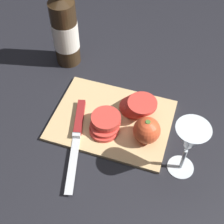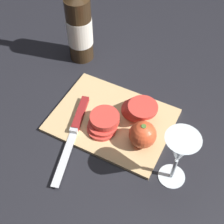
% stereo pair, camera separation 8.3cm
% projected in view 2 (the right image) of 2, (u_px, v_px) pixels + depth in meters
% --- Properties ---
extents(ground_plane, '(3.00, 3.00, 0.00)m').
position_uv_depth(ground_plane, '(112.00, 130.00, 0.85)').
color(ground_plane, black).
extents(cutting_board, '(0.32, 0.24, 0.01)m').
position_uv_depth(cutting_board, '(112.00, 120.00, 0.86)').
color(cutting_board, tan).
rests_on(cutting_board, ground_plane).
extents(wine_bottle, '(0.08, 0.08, 0.33)m').
position_uv_depth(wine_bottle, '(79.00, 26.00, 0.94)').
color(wine_bottle, '#332314').
rests_on(wine_bottle, ground_plane).
extents(wine_glass, '(0.08, 0.08, 0.16)m').
position_uv_depth(wine_glass, '(179.00, 151.00, 0.67)').
color(wine_glass, silver).
rests_on(wine_glass, ground_plane).
extents(whole_tomato, '(0.07, 0.07, 0.07)m').
position_uv_depth(whole_tomato, '(143.00, 135.00, 0.78)').
color(whole_tomato, '#DB4C28').
rests_on(whole_tomato, cutting_board).
extents(knife, '(0.09, 0.27, 0.01)m').
position_uv_depth(knife, '(77.00, 122.00, 0.85)').
color(knife, silver).
rests_on(knife, cutting_board).
extents(tomato_slice_stack_near, '(0.08, 0.10, 0.04)m').
position_uv_depth(tomato_slice_stack_near, '(103.00, 123.00, 0.83)').
color(tomato_slice_stack_near, '#D63D33').
rests_on(tomato_slice_stack_near, cutting_board).
extents(tomato_slice_stack_far, '(0.11, 0.10, 0.06)m').
position_uv_depth(tomato_slice_stack_far, '(139.00, 109.00, 0.84)').
color(tomato_slice_stack_far, '#D63D33').
rests_on(tomato_slice_stack_far, cutting_board).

